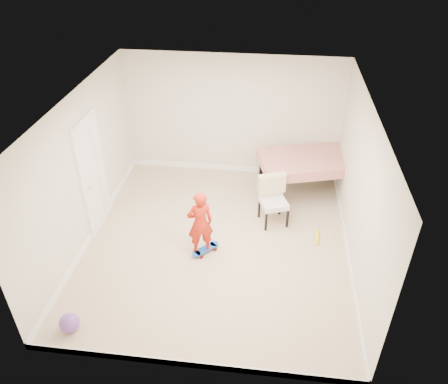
# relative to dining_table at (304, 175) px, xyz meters

# --- Properties ---
(ground) EXTENTS (5.00, 5.00, 0.00)m
(ground) POSITION_rel_dining_table_xyz_m (-1.53, -1.78, -0.41)
(ground) COLOR tan
(ground) RESTS_ON ground
(ceiling) EXTENTS (4.50, 5.00, 0.04)m
(ceiling) POSITION_rel_dining_table_xyz_m (-1.53, -1.78, 2.17)
(ceiling) COLOR white
(ceiling) RESTS_ON wall_back
(wall_back) EXTENTS (4.50, 0.04, 2.60)m
(wall_back) POSITION_rel_dining_table_xyz_m (-1.53, 0.70, 0.89)
(wall_back) COLOR beige
(wall_back) RESTS_ON ground
(wall_front) EXTENTS (4.50, 0.04, 2.60)m
(wall_front) POSITION_rel_dining_table_xyz_m (-1.53, -4.26, 0.89)
(wall_front) COLOR beige
(wall_front) RESTS_ON ground
(wall_left) EXTENTS (0.04, 5.00, 2.60)m
(wall_left) POSITION_rel_dining_table_xyz_m (-3.76, -1.78, 0.89)
(wall_left) COLOR beige
(wall_left) RESTS_ON ground
(wall_right) EXTENTS (0.04, 5.00, 2.60)m
(wall_right) POSITION_rel_dining_table_xyz_m (0.70, -1.78, 0.89)
(wall_right) COLOR beige
(wall_right) RESTS_ON ground
(door) EXTENTS (0.11, 0.94, 2.11)m
(door) POSITION_rel_dining_table_xyz_m (-3.76, -1.48, 0.61)
(door) COLOR white
(door) RESTS_ON ground
(baseboard_back) EXTENTS (4.50, 0.02, 0.12)m
(baseboard_back) POSITION_rel_dining_table_xyz_m (-1.53, 0.71, -0.35)
(baseboard_back) COLOR white
(baseboard_back) RESTS_ON ground
(baseboard_front) EXTENTS (4.50, 0.02, 0.12)m
(baseboard_front) POSITION_rel_dining_table_xyz_m (-1.53, -4.27, -0.35)
(baseboard_front) COLOR white
(baseboard_front) RESTS_ON ground
(baseboard_left) EXTENTS (0.02, 5.00, 0.12)m
(baseboard_left) POSITION_rel_dining_table_xyz_m (-3.77, -1.78, -0.35)
(baseboard_left) COLOR white
(baseboard_left) RESTS_ON ground
(baseboard_right) EXTENTS (0.02, 5.00, 0.12)m
(baseboard_right) POSITION_rel_dining_table_xyz_m (0.71, -1.78, -0.35)
(baseboard_right) COLOR white
(baseboard_right) RESTS_ON ground
(dining_table) EXTENTS (1.99, 1.55, 0.83)m
(dining_table) POSITION_rel_dining_table_xyz_m (0.00, 0.00, 0.00)
(dining_table) COLOR #B21B09
(dining_table) RESTS_ON ground
(dining_chair) EXTENTS (0.69, 0.73, 0.93)m
(dining_chair) POSITION_rel_dining_table_xyz_m (-0.58, -1.07, 0.05)
(dining_chair) COLOR white
(dining_chair) RESTS_ON ground
(skateboard) EXTENTS (0.52, 0.53, 0.08)m
(skateboard) POSITION_rel_dining_table_xyz_m (-1.69, -2.05, -0.37)
(skateboard) COLOR blue
(skateboard) RESTS_ON ground
(child) EXTENTS (0.51, 0.43, 1.20)m
(child) POSITION_rel_dining_table_xyz_m (-1.77, -2.07, 0.18)
(child) COLOR red
(child) RESTS_ON ground
(balloon) EXTENTS (0.28, 0.28, 0.28)m
(balloon) POSITION_rel_dining_table_xyz_m (-3.32, -3.89, -0.27)
(balloon) COLOR #7645A6
(balloon) RESTS_ON ground
(foam_toy) EXTENTS (0.09, 0.40, 0.06)m
(foam_toy) POSITION_rel_dining_table_xyz_m (0.23, -1.46, -0.38)
(foam_toy) COLOR yellow
(foam_toy) RESTS_ON ground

